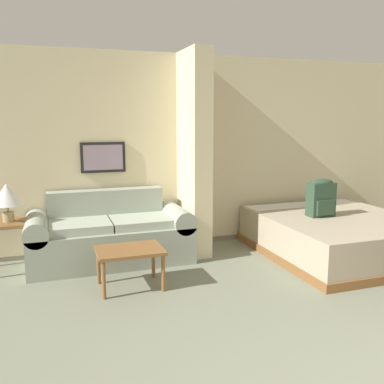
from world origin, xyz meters
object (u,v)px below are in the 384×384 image
(coffee_table, at_px, (130,254))
(table_lamp, at_px, (7,196))
(bed, at_px, (337,235))
(couch, at_px, (110,236))
(backpack, at_px, (321,197))

(coffee_table, distance_m, table_lamp, 1.63)
(coffee_table, xyz_separation_m, bed, (2.76, 0.24, -0.11))
(couch, bearing_deg, bed, -13.12)
(table_lamp, distance_m, backpack, 3.81)
(couch, relative_size, coffee_table, 2.90)
(coffee_table, distance_m, bed, 2.77)
(bed, xyz_separation_m, backpack, (-0.22, 0.07, 0.50))
(bed, bearing_deg, backpack, 161.86)
(table_lamp, height_order, bed, table_lamp)
(couch, relative_size, bed, 0.94)
(couch, xyz_separation_m, coffee_table, (0.07, -0.90, 0.04))
(coffee_table, relative_size, table_lamp, 1.56)
(couch, bearing_deg, backpack, -12.70)
(coffee_table, xyz_separation_m, backpack, (2.55, 0.31, 0.39))
(table_lamp, relative_size, backpack, 0.90)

